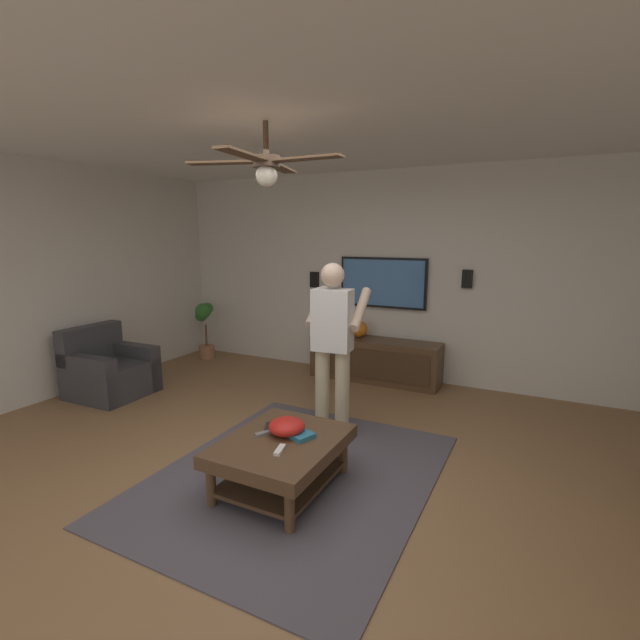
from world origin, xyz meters
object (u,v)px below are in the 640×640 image
(coffee_table, at_px, (281,452))
(wall_speaker_left, at_px, (467,279))
(bowl, at_px, (287,426))
(vase_round, at_px, (359,329))
(ceiling_fan, at_px, (265,166))
(media_console, at_px, (375,360))
(person_standing, at_px, (333,338))
(wall_speaker_right, at_px, (314,280))
(potted_plant_tall, at_px, (205,325))
(remote_grey, at_px, (265,433))
(tv, at_px, (383,283))
(book, at_px, (299,434))
(remote_black, at_px, (268,427))
(armchair, at_px, (109,372))
(remote_white, at_px, (280,450))

(coffee_table, height_order, wall_speaker_left, wall_speaker_left)
(bowl, bearing_deg, vase_round, 10.80)
(wall_speaker_left, height_order, ceiling_fan, ceiling_fan)
(coffee_table, relative_size, media_console, 0.59)
(person_standing, distance_m, wall_speaker_right, 2.31)
(bowl, bearing_deg, potted_plant_tall, 49.98)
(person_standing, distance_m, ceiling_fan, 1.70)
(coffee_table, relative_size, person_standing, 0.61)
(media_console, height_order, wall_speaker_right, wall_speaker_right)
(bowl, bearing_deg, coffee_table, -176.41)
(potted_plant_tall, bearing_deg, person_standing, -117.37)
(remote_grey, bearing_deg, tv, -148.09)
(ceiling_fan, bearing_deg, remote_grey, -158.28)
(person_standing, relative_size, book, 7.45)
(remote_black, relative_size, vase_round, 0.68)
(media_console, bearing_deg, ceiling_fan, 1.13)
(remote_grey, distance_m, wall_speaker_right, 3.36)
(media_console, distance_m, ceiling_fan, 3.31)
(person_standing, xyz_separation_m, ceiling_fan, (-0.87, 0.14, 1.45))
(armchair, bearing_deg, wall_speaker_right, 52.00)
(bowl, bearing_deg, media_console, 6.00)
(tv, bearing_deg, ceiling_fan, 1.03)
(media_console, height_order, remote_grey, media_console)
(remote_black, xyz_separation_m, ceiling_fan, (0.12, 0.05, 1.97))
(remote_black, relative_size, remote_grey, 1.00)
(wall_speaker_right, bearing_deg, bowl, -156.06)
(person_standing, xyz_separation_m, remote_black, (-0.99, 0.09, -0.52))
(media_console, xyz_separation_m, remote_grey, (-2.78, -0.14, 0.14))
(potted_plant_tall, height_order, ceiling_fan, ceiling_fan)
(potted_plant_tall, bearing_deg, remote_grey, -132.40)
(tv, distance_m, ceiling_fan, 3.01)
(remote_black, bearing_deg, armchair, 47.72)
(armchair, distance_m, remote_white, 3.19)
(potted_plant_tall, relative_size, wall_speaker_right, 3.98)
(armchair, height_order, tv, tv)
(potted_plant_tall, relative_size, ceiling_fan, 0.73)
(remote_black, height_order, wall_speaker_right, wall_speaker_right)
(potted_plant_tall, relative_size, remote_white, 5.83)
(bowl, distance_m, wall_speaker_left, 3.18)
(media_console, height_order, book, media_console)
(remote_grey, bearing_deg, book, 140.27)
(vase_round, bearing_deg, ceiling_fan, -173.67)
(coffee_table, relative_size, wall_speaker_left, 4.55)
(wall_speaker_left, bearing_deg, remote_black, 161.65)
(armchair, distance_m, wall_speaker_right, 2.91)
(remote_white, bearing_deg, person_standing, 174.64)
(bowl, distance_m, book, 0.11)
(book, xyz_separation_m, wall_speaker_right, (2.94, 1.41, 0.85))
(remote_white, relative_size, book, 0.68)
(wall_speaker_left, bearing_deg, wall_speaker_right, 90.00)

